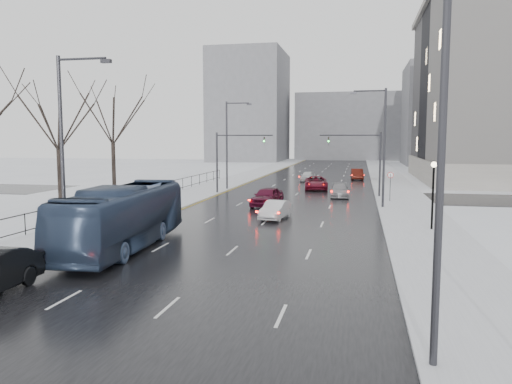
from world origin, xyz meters
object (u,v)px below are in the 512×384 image
Objects in this scene: streetlight_l_near at (66,144)px; sedan_right_near at (276,210)px; tree_park_d at (61,210)px; no_uturn_sign at (390,178)px; tree_park_e at (115,196)px; sedan_right_cross at (316,183)px; sedan_right_far at (339,190)px; lamppost_r_mid at (433,185)px; sedan_right_distant at (357,174)px; mast_signal_right at (369,156)px; mast_signal_left at (227,155)px; streetlight_l_far at (229,141)px; streetlight_r_near at (431,150)px; bus at (123,217)px; sedan_center_near at (267,197)px; streetlight_r_mid at (382,142)px; sedan_center_far at (308,176)px.

sedan_right_near is (8.67, 12.64, -4.91)m from streetlight_l_near.
tree_park_d is 4.63× the size of no_uturn_sign.
tree_park_e is 3.33× the size of sedan_right_near.
sedan_right_cross is (19.36, 20.30, 0.80)m from tree_park_d.
sedan_right_cross is 7.50m from sedan_right_far.
lamppost_r_mid is 0.92× the size of sedan_right_distant.
sedan_right_near is (18.30, -1.36, 0.71)m from tree_park_d.
mast_signal_right is 1.00× the size of mast_signal_left.
mast_signal_right is (25.53, 4.00, 4.11)m from tree_park_e.
sedan_right_near is at bearing -65.88° from streetlight_l_far.
mast_signal_left is at bearing 20.19° from tree_park_e.
sedan_right_far is 0.98× the size of sedan_right_distant.
streetlight_r_near reaches higher than sedan_right_distant.
mast_signal_left is (-14.65, 0.00, 0.00)m from mast_signal_right.
streetlight_l_near reaches higher than tree_park_d.
mast_signal_right is at bearing 91.27° from streetlight_r_near.
tree_park_d is 28.06m from sedan_right_cross.
sedan_center_near is at bearing 72.22° from bus.
mast_signal_right is 21.64m from sedan_right_distant.
streetlight_r_mid reaches higher than sedan_center_near.
tree_park_e is 21.89m from sedan_right_near.
mast_signal_left reaches higher than sedan_right_far.
streetlight_r_mid is 23.61m from bus.
sedan_center_near is at bearing 18.08° from tree_park_d.
sedan_center_near is at bearing -107.93° from sedan_right_distant.
sedan_center_near is (-9.55, -0.64, -4.75)m from streetlight_r_mid.
lamppost_r_mid is at bearing -44.48° from mast_signal_left.
tree_park_d is at bearing -114.14° from sedan_center_far.
streetlight_l_far is 2.45× the size of sedan_center_far.
tree_park_d is at bearing -126.80° from mast_signal_left.
streetlight_l_far is 3.70× the size of no_uturn_sign.
streetlight_r_mid is 2.45× the size of sedan_center_far.
mast_signal_right reaches higher than tree_park_d.
sedan_center_far is at bearing 94.74° from sedan_right_cross.
no_uturn_sign reaches higher than sedan_right_cross.
sedan_right_far is at bearing -19.97° from streetlight_l_far.
lamppost_r_mid is 1.05× the size of sedan_center_far.
mast_signal_right is at bearing 8.74° from sedan_right_far.
streetlight_r_near is 2.20× the size of sedan_right_far.
bus is at bearing 140.86° from streetlight_r_near.
sedan_center_far is at bearing 108.15° from lamppost_r_mid.
streetlight_r_near is 2.45× the size of sedan_center_far.
streetlight_l_near is at bearing -116.72° from sedan_right_near.
sedan_center_near is (-8.71, -8.64, -3.24)m from mast_signal_right.
streetlight_r_near is at bearing -68.75° from streetlight_l_far.
mast_signal_right is at bearing 101.54° from lamppost_r_mid.
streetlight_l_far is 2.34× the size of lamppost_r_mid.
sedan_right_distant is (4.50, 15.05, 0.00)m from sedan_right_cross.
sedan_right_cross is at bearing 74.17° from streetlight_l_near.
streetlight_r_mid is 2.47× the size of sedan_right_near.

